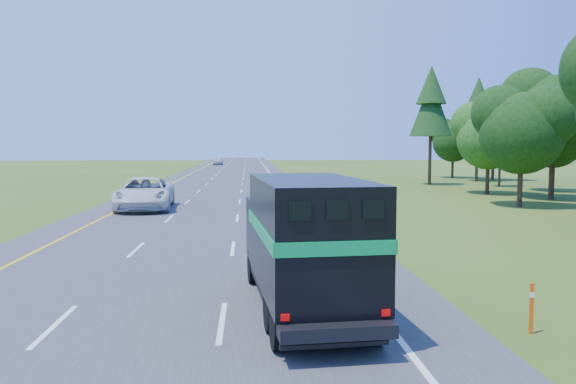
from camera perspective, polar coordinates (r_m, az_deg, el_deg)
name	(u,v)px	position (r m, az deg, el deg)	size (l,w,h in m)	color
road	(222,189)	(51.58, -6.76, 0.32)	(15.00, 260.00, 0.04)	#38383A
lane_markings	(222,189)	(51.57, -6.76, 0.35)	(11.15, 260.00, 0.01)	yellow
horse_truck	(305,240)	(13.37, 1.70, -4.89)	(2.81, 7.38, 3.20)	black
white_suv	(145,193)	(35.88, -14.32, -0.12)	(3.27, 7.09, 1.97)	silver
far_car	(218,161)	(114.15, -7.12, 3.15)	(1.86, 4.62, 1.57)	silver
delineator	(532,307)	(13.15, 23.51, -10.64)	(0.09, 0.05, 1.10)	#F1530C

